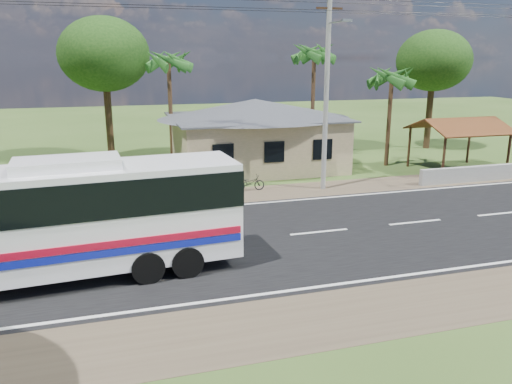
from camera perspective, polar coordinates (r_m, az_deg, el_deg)
ground at (r=20.64m, az=7.22°, el=-4.60°), size 120.00×120.00×0.00m
road at (r=20.63m, az=7.22°, el=-4.58°), size 120.00×16.00×0.03m
house at (r=32.32m, az=-0.12°, el=7.49°), size 12.40×10.00×5.00m
waiting_shed at (r=33.82m, az=22.24°, el=6.86°), size 5.20×4.48×3.35m
concrete_barrier at (r=31.35m, az=23.62°, el=1.91°), size 7.00×0.30×0.90m
utility_poles at (r=26.49m, az=7.43°, el=12.49°), size 32.80×2.22×11.00m
palm_near at (r=33.64m, az=15.28°, el=12.52°), size 2.80×2.80×6.70m
palm_mid at (r=36.06m, az=6.67°, el=15.37°), size 2.80×2.80×8.20m
palm_far at (r=34.02m, az=-9.98°, el=14.46°), size 2.80×2.80×7.70m
tree_behind_house at (r=35.80m, az=-16.97°, el=14.78°), size 6.00×6.00×9.61m
tree_behind_shed at (r=41.36m, az=19.66°, el=13.92°), size 5.60×5.60×9.02m
coach_bus at (r=16.76m, az=-23.89°, el=-2.38°), size 12.84×3.58×3.94m
motorcycle at (r=26.75m, az=-0.73°, el=1.05°), size 1.63×0.60×0.85m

